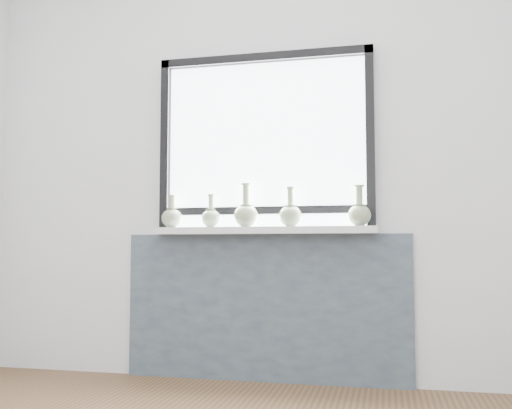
% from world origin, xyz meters
% --- Properties ---
extents(back_wall, '(3.60, 0.02, 2.60)m').
position_xyz_m(back_wall, '(0.00, 1.81, 1.30)').
color(back_wall, silver).
rests_on(back_wall, ground).
extents(apron_panel, '(1.70, 0.03, 0.86)m').
position_xyz_m(apron_panel, '(0.00, 1.78, 0.43)').
color(apron_panel, '#4F616A').
rests_on(apron_panel, ground).
extents(windowsill, '(1.32, 0.18, 0.04)m').
position_xyz_m(windowsill, '(0.00, 1.71, 0.88)').
color(windowsill, silver).
rests_on(windowsill, apron_panel).
extents(window, '(1.30, 0.06, 1.05)m').
position_xyz_m(window, '(0.00, 1.77, 1.44)').
color(window, black).
rests_on(window, windowsill).
extents(vase_a, '(0.13, 0.13, 0.20)m').
position_xyz_m(vase_a, '(-0.56, 1.71, 0.97)').
color(vase_a, '#96A781').
rests_on(vase_a, windowsill).
extents(vase_b, '(0.12, 0.12, 0.20)m').
position_xyz_m(vase_b, '(-0.31, 1.72, 0.96)').
color(vase_b, '#96A781').
rests_on(vase_b, windowsill).
extents(vase_c, '(0.14, 0.14, 0.26)m').
position_xyz_m(vase_c, '(-0.10, 1.70, 0.98)').
color(vase_c, '#96A781').
rests_on(vase_c, windowsill).
extents(vase_d, '(0.13, 0.13, 0.23)m').
position_xyz_m(vase_d, '(0.17, 1.71, 0.97)').
color(vase_d, '#96A781').
rests_on(vase_d, windowsill).
extents(vase_e, '(0.13, 0.13, 0.23)m').
position_xyz_m(vase_e, '(0.56, 1.69, 0.97)').
color(vase_e, '#96A781').
rests_on(vase_e, windowsill).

